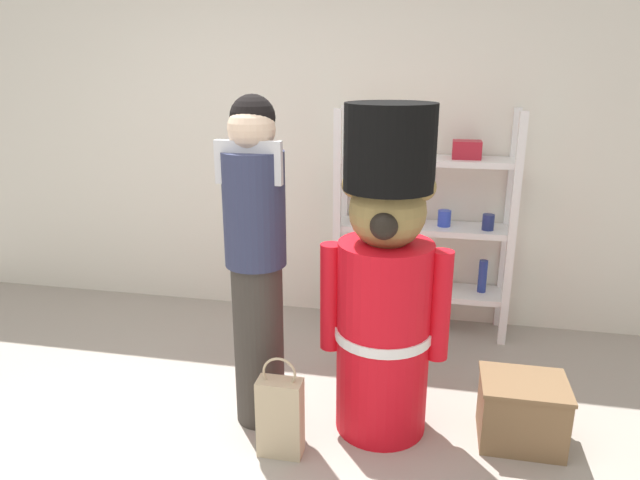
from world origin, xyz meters
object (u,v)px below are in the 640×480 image
teddy_bear_guard (385,284)px  person_shopper (256,257)px  merchandise_shelf (423,223)px  display_crate (522,411)px  shopping_bag (280,416)px

teddy_bear_guard → person_shopper: 0.64m
teddy_bear_guard → person_shopper: bearing=-175.1°
merchandise_shelf → display_crate: bearing=-65.8°
merchandise_shelf → shopping_bag: (-0.59, -1.55, -0.56)m
teddy_bear_guard → person_shopper: person_shopper is taller
teddy_bear_guard → display_crate: size_ratio=3.97×
person_shopper → shopping_bag: size_ratio=3.25×
merchandise_shelf → teddy_bear_guard: bearing=-96.8°
person_shopper → merchandise_shelf: bearing=58.9°
merchandise_shelf → person_shopper: bearing=-121.1°
teddy_bear_guard → shopping_bag: size_ratio=3.19×
person_shopper → display_crate: 1.51m
merchandise_shelf → shopping_bag: bearing=-110.9°
shopping_bag → display_crate: size_ratio=1.24×
teddy_bear_guard → shopping_bag: (-0.45, -0.32, -0.58)m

